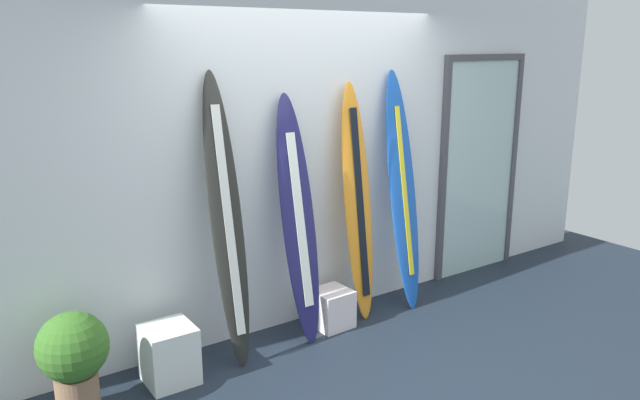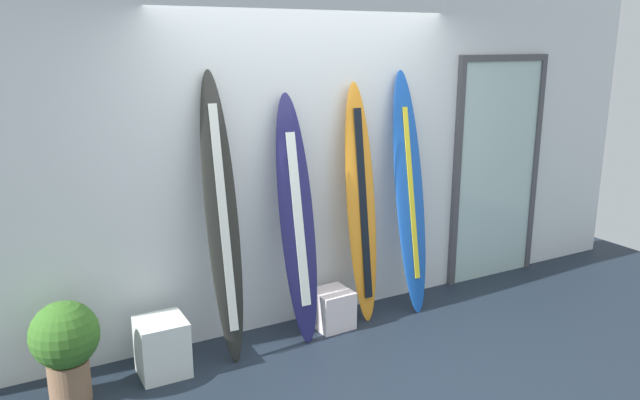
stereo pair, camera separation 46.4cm
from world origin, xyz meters
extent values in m
cube|color=#1B2531|center=(0.00, 0.00, -0.02)|extent=(8.00, 8.00, 0.04)
cube|color=silver|center=(0.00, 1.30, 1.40)|extent=(7.20, 0.20, 2.80)
ellipsoid|color=black|center=(-0.85, 0.95, 1.04)|extent=(0.26, 0.48, 2.09)
cube|color=silver|center=(-0.85, 0.92, 1.05)|extent=(0.08, 0.32, 1.59)
ellipsoid|color=navy|center=(-0.25, 0.95, 0.95)|extent=(0.29, 0.42, 1.90)
cube|color=silver|center=(-0.25, 0.93, 0.96)|extent=(0.08, 0.27, 1.30)
ellipsoid|color=orange|center=(0.36, 1.00, 0.98)|extent=(0.29, 0.34, 1.96)
cube|color=black|center=(0.36, 0.97, 0.99)|extent=(0.08, 0.22, 1.54)
ellipsoid|color=blue|center=(0.83, 0.98, 1.02)|extent=(0.29, 0.41, 2.04)
cube|color=yellow|center=(0.83, 0.95, 1.03)|extent=(0.05, 0.26, 1.43)
cone|color=black|center=(0.83, 0.86, 0.18)|extent=(0.07, 0.09, 0.11)
cube|color=white|center=(-1.35, 0.87, 0.20)|extent=(0.33, 0.33, 0.40)
cube|color=silver|center=(0.05, 0.94, 0.16)|extent=(0.30, 0.30, 0.31)
cube|color=silver|center=(2.02, 1.18, 1.05)|extent=(0.95, 0.02, 2.09)
cube|color=#47474C|center=(1.51, 1.18, 1.05)|extent=(0.06, 0.06, 2.09)
cube|color=#47474C|center=(2.52, 1.18, 1.05)|extent=(0.06, 0.06, 2.09)
cube|color=#47474C|center=(2.02, 1.18, 2.12)|extent=(1.07, 0.06, 0.06)
cylinder|color=#886549|center=(-1.97, 0.82, 0.14)|extent=(0.26, 0.26, 0.28)
sphere|color=#386D24|center=(-1.97, 0.82, 0.47)|extent=(0.43, 0.43, 0.43)
camera|label=1|loc=(-2.67, -2.84, 2.26)|focal=34.64mm
camera|label=2|loc=(-2.28, -3.08, 2.26)|focal=34.64mm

